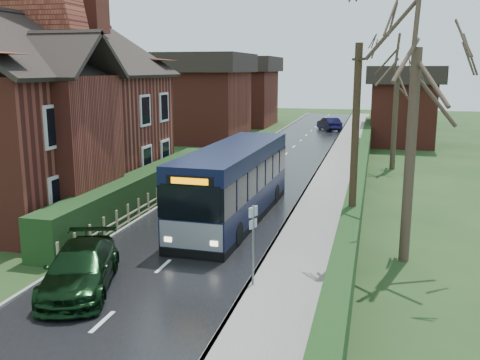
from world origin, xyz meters
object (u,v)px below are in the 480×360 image
(bus_stop_sign, at_px, (253,235))
(telegraph_pole, at_px, (354,153))
(brick_house, at_px, (41,110))
(car_green, at_px, (80,269))
(car_silver, at_px, (196,176))
(bus, at_px, (234,184))

(bus_stop_sign, xyz_separation_m, telegraph_pole, (2.60, 3.39, 1.93))
(brick_house, height_order, telegraph_pole, brick_house)
(car_green, distance_m, bus_stop_sign, 5.07)
(telegraph_pole, bearing_deg, bus_stop_sign, -151.51)
(car_green, xyz_separation_m, telegraph_pole, (7.40, 4.66, 2.94))
(brick_house, bearing_deg, car_silver, 38.21)
(brick_house, distance_m, telegraph_pole, 15.20)
(car_green, xyz_separation_m, bus_stop_sign, (4.80, 1.27, 1.00))
(bus, bearing_deg, car_green, -104.87)
(car_silver, distance_m, bus_stop_sign, 13.85)
(bus, relative_size, car_silver, 2.77)
(bus, height_order, car_silver, bus)
(brick_house, distance_m, bus_stop_sign, 14.50)
(brick_house, distance_m, car_green, 12.11)
(brick_house, xyz_separation_m, bus_stop_sign, (11.93, -7.78, -2.73))
(car_green, bearing_deg, bus_stop_sign, -4.13)
(bus_stop_sign, relative_size, telegraph_pole, 0.35)
(car_silver, relative_size, bus_stop_sign, 1.49)
(bus, bearing_deg, brick_house, 176.24)
(brick_house, height_order, bus, brick_house)
(bus_stop_sign, bearing_deg, brick_house, 167.98)
(brick_house, bearing_deg, telegraph_pole, -16.79)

